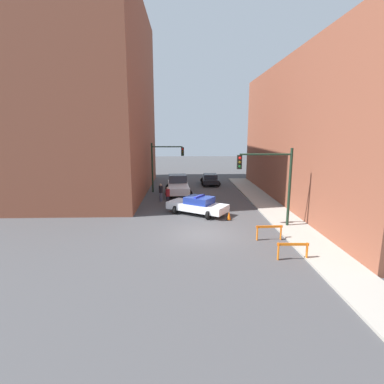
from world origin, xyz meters
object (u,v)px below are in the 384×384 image
(barrier_front, at_px, (293,248))
(traffic_cone, at_px, (229,216))
(traffic_light_far, at_px, (163,160))
(police_car, at_px, (198,205))
(white_truck, at_px, (178,185))
(parked_car_near, at_px, (210,179))
(traffic_light_near, at_px, (273,176))
(barrier_mid, at_px, (269,230))
(pedestrian_crossing, at_px, (168,196))
(pedestrian_corner, at_px, (161,192))

(barrier_front, height_order, traffic_cone, barrier_front)
(traffic_light_far, distance_m, traffic_cone, 12.29)
(traffic_light_far, distance_m, police_car, 9.80)
(barrier_front, bearing_deg, white_truck, 110.10)
(traffic_light_far, relative_size, police_car, 1.05)
(white_truck, bearing_deg, parked_car_near, 51.76)
(traffic_light_near, distance_m, parked_car_near, 17.06)
(barrier_mid, height_order, traffic_cone, barrier_mid)
(traffic_light_far, xyz_separation_m, pedestrian_crossing, (0.80, -5.95, -2.54))
(traffic_cone, bearing_deg, pedestrian_crossing, 135.41)
(pedestrian_corner, bearing_deg, pedestrian_crossing, 121.30)
(white_truck, xyz_separation_m, pedestrian_crossing, (-0.82, -4.85, -0.04))
(traffic_light_far, distance_m, parked_car_near, 7.51)
(traffic_light_far, bearing_deg, white_truck, -34.04)
(white_truck, distance_m, pedestrian_crossing, 4.92)
(police_car, relative_size, pedestrian_corner, 2.98)
(barrier_mid, bearing_deg, white_truck, 112.51)
(white_truck, height_order, pedestrian_corner, white_truck)
(parked_car_near, xyz_separation_m, pedestrian_corner, (-5.37, -8.78, 0.19))
(traffic_light_near, bearing_deg, traffic_cone, 146.92)
(pedestrian_corner, relative_size, barrier_mid, 1.04)
(parked_car_near, bearing_deg, pedestrian_crossing, -113.53)
(pedestrian_crossing, distance_m, barrier_mid, 10.85)
(barrier_front, bearing_deg, police_car, 116.74)
(traffic_light_near, distance_m, barrier_mid, 3.89)
(parked_car_near, distance_m, pedestrian_corner, 10.29)
(white_truck, bearing_deg, barrier_front, -73.30)
(white_truck, bearing_deg, pedestrian_crossing, -103.03)
(barrier_mid, bearing_deg, traffic_cone, 113.29)
(traffic_light_far, xyz_separation_m, white_truck, (1.62, -1.09, -2.49))
(barrier_mid, xyz_separation_m, traffic_cone, (-1.77, 4.11, -0.30))
(traffic_cone, bearing_deg, parked_car_near, 90.13)
(police_car, bearing_deg, pedestrian_crossing, 73.14)
(pedestrian_crossing, relative_size, barrier_mid, 1.04)
(traffic_light_far, height_order, traffic_cone, traffic_light_far)
(traffic_light_near, distance_m, barrier_front, 6.06)
(pedestrian_crossing, distance_m, traffic_cone, 6.59)
(parked_car_near, bearing_deg, traffic_light_near, -80.49)
(police_car, height_order, parked_car_near, police_car)
(pedestrian_corner, bearing_deg, traffic_cone, 137.66)
(white_truck, bearing_deg, pedestrian_corner, -118.58)
(traffic_cone, bearing_deg, traffic_light_near, -33.08)
(parked_car_near, relative_size, traffic_cone, 6.59)
(traffic_light_far, relative_size, barrier_mid, 3.25)
(traffic_cone, bearing_deg, white_truck, 112.17)
(traffic_light_near, height_order, white_truck, traffic_light_near)
(pedestrian_corner, height_order, barrier_mid, pedestrian_corner)
(traffic_light_near, height_order, pedestrian_corner, traffic_light_near)
(barrier_mid, distance_m, traffic_cone, 4.49)
(parked_car_near, distance_m, barrier_front, 22.02)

